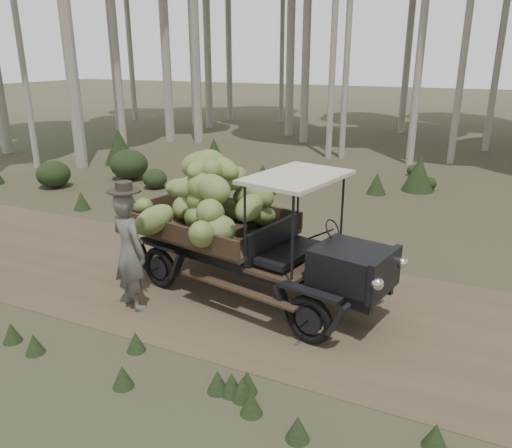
% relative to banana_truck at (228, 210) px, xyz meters
% --- Properties ---
extents(ground, '(120.00, 120.00, 0.00)m').
position_rel_banana_truck_xyz_m(ground, '(0.80, -0.17, -1.43)').
color(ground, '#473D2B').
rests_on(ground, ground).
extents(dirt_track, '(70.00, 4.00, 0.01)m').
position_rel_banana_truck_xyz_m(dirt_track, '(0.80, -0.17, -1.43)').
color(dirt_track, brown).
rests_on(dirt_track, ground).
extents(banana_truck, '(5.15, 2.68, 2.49)m').
position_rel_banana_truck_xyz_m(banana_truck, '(0.00, 0.00, 0.00)').
color(banana_truck, black).
rests_on(banana_truck, ground).
extents(farmer, '(0.82, 0.67, 2.11)m').
position_rel_banana_truck_xyz_m(farmer, '(-1.08, -1.32, -0.44)').
color(farmer, '#595851').
rests_on(farmer, ground).
extents(undergrowth, '(24.73, 19.99, 1.30)m').
position_rel_banana_truck_xyz_m(undergrowth, '(0.55, -0.48, -0.92)').
color(undergrowth, '#233319').
rests_on(undergrowth, ground).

